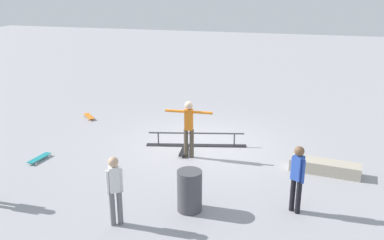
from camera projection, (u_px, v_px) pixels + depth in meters
The scene contains 10 objects.
ground_plane at pixel (200, 145), 13.06m from camera, with size 60.00×60.00×0.00m, color #9E9EA3.
grind_rail at pixel (196, 140), 12.97m from camera, with size 3.08×0.94×0.43m.
skate_ledge at pixel (325, 167), 11.13m from camera, with size 1.82×0.49×0.33m, color #B2A893.
skater_main at pixel (189, 125), 11.87m from camera, with size 1.36×0.23×1.68m.
skateboard_main at pixel (184, 151), 12.44m from camera, with size 0.32×0.82×0.09m.
bystander_white_shirt at pixel (115, 187), 8.55m from camera, with size 0.33×0.26×1.54m.
bystander_blue_shirt at pixel (297, 176), 9.03m from camera, with size 0.33×0.26×1.56m.
loose_skateboard_teal at pixel (39, 158), 11.93m from camera, with size 0.33×0.82×0.09m.
loose_skateboard_orange at pixel (89, 116), 15.61m from camera, with size 0.70×0.71×0.09m.
trash_bin at pixel (190, 191), 9.23m from camera, with size 0.55×0.55×0.95m, color #47474C.
Camera 1 is at (-2.92, 11.79, 4.88)m, focal length 39.13 mm.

